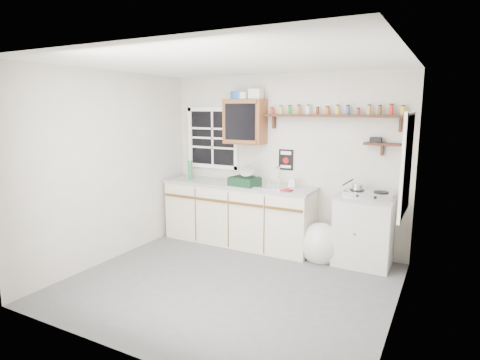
# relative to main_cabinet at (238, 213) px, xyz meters

# --- Properties ---
(room) EXTENTS (3.64, 3.24, 2.54)m
(room) POSITION_rel_main_cabinet_xyz_m (0.58, -1.30, 0.79)
(room) COLOR #525254
(room) RESTS_ON ground
(main_cabinet) EXTENTS (2.31, 0.63, 0.92)m
(main_cabinet) POSITION_rel_main_cabinet_xyz_m (0.00, 0.00, 0.00)
(main_cabinet) COLOR beige
(main_cabinet) RESTS_ON floor
(right_cabinet) EXTENTS (0.73, 0.57, 0.91)m
(right_cabinet) POSITION_rel_main_cabinet_xyz_m (1.83, 0.03, -0.01)
(right_cabinet) COLOR #B9B9B2
(right_cabinet) RESTS_ON floor
(sink) EXTENTS (0.52, 0.44, 0.29)m
(sink) POSITION_rel_main_cabinet_xyz_m (0.54, 0.01, 0.47)
(sink) COLOR silver
(sink) RESTS_ON main_cabinet
(upper_cabinet) EXTENTS (0.60, 0.32, 0.65)m
(upper_cabinet) POSITION_rel_main_cabinet_xyz_m (0.03, 0.14, 1.36)
(upper_cabinet) COLOR brown
(upper_cabinet) RESTS_ON wall_back
(upper_cabinet_clutter) EXTENTS (0.49, 0.24, 0.14)m
(upper_cabinet_clutter) POSITION_rel_main_cabinet_xyz_m (0.03, 0.14, 1.75)
(upper_cabinet_clutter) COLOR #184CA1
(upper_cabinet_clutter) RESTS_ON upper_cabinet
(spice_shelf) EXTENTS (1.91, 0.18, 0.35)m
(spice_shelf) POSITION_rel_main_cabinet_xyz_m (1.32, 0.21, 1.47)
(spice_shelf) COLOR black
(spice_shelf) RESTS_ON wall_back
(secondary_shelf) EXTENTS (0.45, 0.16, 0.24)m
(secondary_shelf) POSITION_rel_main_cabinet_xyz_m (1.94, 0.22, 1.12)
(secondary_shelf) COLOR black
(secondary_shelf) RESTS_ON wall_back
(warning_sign) EXTENTS (0.22, 0.02, 0.30)m
(warning_sign) POSITION_rel_main_cabinet_xyz_m (0.63, 0.29, 0.82)
(warning_sign) COLOR black
(warning_sign) RESTS_ON wall_back
(window_back) EXTENTS (0.93, 0.03, 0.98)m
(window_back) POSITION_rel_main_cabinet_xyz_m (-0.62, 0.29, 1.09)
(window_back) COLOR black
(window_back) RESTS_ON wall_back
(window_right) EXTENTS (0.03, 0.78, 1.08)m
(window_right) POSITION_rel_main_cabinet_xyz_m (2.37, -0.75, 0.99)
(window_right) COLOR black
(window_right) RESTS_ON wall_back
(water_bottles) EXTENTS (0.18, 0.18, 0.33)m
(water_bottles) POSITION_rel_main_cabinet_xyz_m (-0.88, -0.00, 0.59)
(water_bottles) COLOR #AABBC7
(water_bottles) RESTS_ON main_cabinet
(dish_rack) EXTENTS (0.44, 0.35, 0.30)m
(dish_rack) POSITION_rel_main_cabinet_xyz_m (0.17, -0.09, 0.56)
(dish_rack) COLOR black
(dish_rack) RESTS_ON main_cabinet
(soap_bottle) EXTENTS (0.08, 0.08, 0.18)m
(soap_bottle) POSITION_rel_main_cabinet_xyz_m (0.82, 0.09, 0.55)
(soap_bottle) COLOR silver
(soap_bottle) RESTS_ON main_cabinet
(rag) EXTENTS (0.16, 0.14, 0.02)m
(rag) POSITION_rel_main_cabinet_xyz_m (0.84, -0.17, 0.47)
(rag) COLOR maroon
(rag) RESTS_ON main_cabinet
(hotplate) EXTENTS (0.61, 0.36, 0.09)m
(hotplate) POSITION_rel_main_cabinet_xyz_m (1.88, 0.01, 0.49)
(hotplate) COLOR silver
(hotplate) RESTS_ON right_cabinet
(saucepan) EXTENTS (0.31, 0.25, 0.15)m
(saucepan) POSITION_rel_main_cabinet_xyz_m (1.72, 0.01, 0.57)
(saucepan) COLOR silver
(saucepan) RESTS_ON hotplate
(trash_bag) EXTENTS (0.48, 0.44, 0.55)m
(trash_bag) POSITION_rel_main_cabinet_xyz_m (1.31, -0.11, -0.23)
(trash_bag) COLOR silver
(trash_bag) RESTS_ON floor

